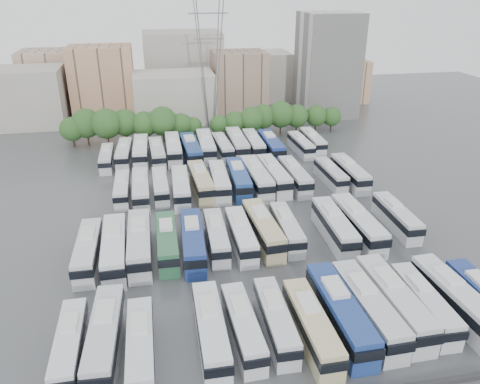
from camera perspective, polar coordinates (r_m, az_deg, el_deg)
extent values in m
plane|color=#424447|center=(69.72, 0.45, -3.98)|extent=(220.00, 220.00, 0.00)
cylinder|color=black|center=(108.40, -19.60, 5.75)|extent=(0.36, 0.36, 2.17)
sphere|color=#234C1E|center=(107.57, -19.82, 7.23)|extent=(5.20, 5.20, 5.20)
cylinder|color=black|center=(108.59, -18.01, 6.14)|extent=(0.36, 0.36, 2.66)
sphere|color=#234C1E|center=(107.59, -18.26, 7.96)|extent=(6.39, 6.39, 6.39)
cylinder|color=black|center=(106.67, -15.75, 6.12)|extent=(0.36, 0.36, 2.72)
sphere|color=#234C1E|center=(105.63, -15.98, 8.02)|extent=(6.53, 6.53, 6.53)
cylinder|color=black|center=(107.94, -13.64, 6.50)|extent=(0.36, 0.36, 2.49)
sphere|color=#234C1E|center=(106.99, -13.82, 8.22)|extent=(5.98, 5.98, 5.98)
cylinder|color=black|center=(106.85, -11.44, 6.48)|extent=(0.36, 0.36, 2.32)
sphere|color=#234C1E|center=(105.96, -11.58, 8.10)|extent=(5.58, 5.58, 5.58)
cylinder|color=black|center=(106.34, -9.30, 6.65)|extent=(0.36, 0.36, 2.67)
sphere|color=#234C1E|center=(105.31, -9.43, 8.53)|extent=(6.40, 6.40, 6.40)
cylinder|color=black|center=(106.86, -7.11, 6.71)|extent=(0.36, 0.36, 2.09)
sphere|color=#234C1E|center=(106.04, -7.19, 8.17)|extent=(5.01, 5.01, 5.01)
cylinder|color=black|center=(107.66, -5.73, 6.81)|extent=(0.36, 0.36, 1.72)
sphere|color=#234C1E|center=(106.99, -5.78, 8.00)|extent=(4.12, 4.12, 4.12)
cylinder|color=black|center=(108.05, -2.54, 6.99)|extent=(0.36, 0.36, 1.79)
sphere|color=#234C1E|center=(107.35, -2.56, 8.23)|extent=(4.30, 4.30, 4.30)
cylinder|color=black|center=(108.42, -0.60, 7.14)|extent=(0.36, 0.36, 2.02)
sphere|color=#234C1E|center=(107.64, -0.61, 8.53)|extent=(4.85, 4.85, 4.85)
cylinder|color=black|center=(108.54, 1.40, 7.25)|extent=(0.36, 0.36, 2.35)
sphere|color=#234C1E|center=(107.65, 1.42, 8.87)|extent=(5.64, 5.64, 5.64)
cylinder|color=black|center=(110.75, 2.78, 7.58)|extent=(0.36, 0.36, 2.37)
sphere|color=#234C1E|center=(109.87, 2.82, 9.18)|extent=(5.68, 5.68, 5.68)
cylinder|color=black|center=(111.49, 4.94, 7.68)|extent=(0.36, 0.36, 2.55)
sphere|color=#234C1E|center=(110.55, 5.01, 9.40)|extent=(6.13, 6.13, 6.13)
cylinder|color=black|center=(112.71, 6.87, 7.70)|extent=(0.36, 0.36, 2.23)
sphere|color=#234C1E|center=(111.88, 6.95, 9.18)|extent=(5.36, 5.36, 5.36)
cylinder|color=black|center=(114.48, 9.16, 7.79)|extent=(0.36, 0.36, 2.11)
sphere|color=#234C1E|center=(113.71, 9.26, 9.17)|extent=(5.05, 5.05, 5.05)
cylinder|color=black|center=(115.80, 11.01, 7.79)|extent=(0.36, 0.36, 1.90)
sphere|color=#234C1E|center=(115.11, 11.11, 9.01)|extent=(4.55, 4.55, 4.55)
cube|color=#9E998E|center=(128.39, -24.58, 10.47)|extent=(18.00, 14.00, 14.00)
cube|color=tan|center=(130.91, -16.37, 12.80)|extent=(16.00, 12.00, 18.00)
cube|color=#ADA89E|center=(123.31, -7.98, 11.43)|extent=(20.00, 14.00, 12.00)
cube|color=gray|center=(130.88, -0.12, 13.30)|extent=(14.00, 12.00, 16.00)
cube|color=gray|center=(142.40, -6.96, 14.85)|extent=(22.00, 16.00, 20.00)
cube|color=tan|center=(142.74, -21.75, 12.55)|extent=(16.00, 14.00, 16.00)
cube|color=#A39E93|center=(144.23, 2.17, 13.91)|extent=(18.00, 14.00, 14.00)
cube|color=tan|center=(146.15, 12.17, 13.14)|extent=(14.00, 12.00, 12.00)
cube|color=gray|center=(137.06, -11.76, 12.03)|extent=(12.00, 10.00, 10.00)
cube|color=silver|center=(128.45, 10.61, 14.96)|extent=(14.00, 14.00, 26.00)
cylinder|color=slate|center=(110.02, -4.67, 15.87)|extent=(2.90, 2.91, 33.83)
cylinder|color=slate|center=(113.95, -4.91, 16.15)|extent=(2.90, 2.91, 33.83)
cylinder|color=slate|center=(110.53, -2.53, 15.96)|extent=(2.90, 2.91, 33.83)
cylinder|color=slate|center=(114.45, -2.84, 16.24)|extent=(2.90, 2.91, 33.83)
cube|color=slate|center=(111.25, -3.88, 20.92)|extent=(9.00, 0.30, 0.30)
cube|color=slate|center=(111.71, -3.80, 18.13)|extent=(7.00, 0.30, 0.30)
cube|color=silver|center=(49.23, -20.00, -17.30)|extent=(2.34, 10.81, 3.06)
cube|color=black|center=(48.76, -20.12, -16.88)|extent=(2.45, 10.97, 0.90)
cube|color=silver|center=(49.18, -20.10, -14.75)|extent=(1.54, 2.89, 0.40)
cube|color=silver|center=(48.81, -16.10, -16.73)|extent=(3.27, 12.54, 3.52)
cube|color=black|center=(48.26, -16.22, -16.25)|extent=(3.40, 12.74, 1.04)
cube|color=silver|center=(48.76, -16.16, -13.77)|extent=(1.93, 3.40, 0.46)
cube|color=silver|center=(47.21, -12.00, -18.13)|extent=(2.41, 11.31, 3.20)
cube|color=black|center=(46.70, -12.07, -17.68)|extent=(2.52, 11.48, 0.94)
cube|color=silver|center=(47.11, -12.20, -15.34)|extent=(1.60, 3.02, 0.41)
cube|color=silver|center=(48.00, -3.58, -16.56)|extent=(2.67, 11.92, 3.37)
cube|color=black|center=(47.47, -3.57, -16.09)|extent=(2.80, 12.10, 0.99)
cube|color=silver|center=(47.93, -3.86, -13.69)|extent=(1.72, 3.19, 0.44)
cube|color=silver|center=(48.52, 0.35, -16.18)|extent=(2.67, 11.01, 3.10)
cube|color=black|center=(48.03, 0.39, -15.75)|extent=(2.79, 11.18, 0.91)
cube|color=silver|center=(48.44, -0.02, -13.58)|extent=(1.64, 2.97, 0.40)
cube|color=silver|center=(49.37, 4.35, -15.41)|extent=(2.56, 11.06, 3.12)
cube|color=black|center=(48.89, 4.42, -14.97)|extent=(2.67, 11.23, 0.92)
cube|color=silver|center=(49.32, 4.03, -12.83)|extent=(1.62, 2.97, 0.40)
cube|color=#CCC28C|center=(48.85, 8.69, -15.97)|extent=(2.57, 11.93, 3.38)
cube|color=black|center=(48.33, 8.80, -15.50)|extent=(2.69, 12.11, 0.99)
cube|color=silver|center=(48.75, 8.25, -13.16)|extent=(1.70, 3.19, 0.44)
cube|color=navy|center=(50.63, 12.04, -14.33)|extent=(2.84, 13.33, 3.78)
cube|color=black|center=(50.06, 12.19, -13.79)|extent=(2.97, 13.53, 1.11)
cube|color=silver|center=(50.56, 11.54, -11.30)|extent=(1.89, 3.56, 0.49)
cube|color=silver|center=(51.96, 15.23, -13.60)|extent=(3.07, 13.14, 3.71)
cube|color=black|center=(51.43, 15.40, -13.08)|extent=(3.20, 13.33, 1.09)
cube|color=silver|center=(51.90, 14.68, -10.72)|extent=(1.93, 3.53, 0.48)
cube|color=silver|center=(53.61, 18.16, -12.67)|extent=(2.94, 13.26, 3.75)
cube|color=black|center=(53.08, 18.35, -12.15)|extent=(3.08, 13.46, 1.10)
cube|color=silver|center=(53.57, 17.61, -9.85)|extent=(1.91, 3.55, 0.49)
cube|color=silver|center=(54.87, 21.47, -12.63)|extent=(2.69, 11.37, 3.20)
cube|color=black|center=(54.43, 21.65, -12.20)|extent=(2.81, 11.54, 0.94)
cube|color=silver|center=(54.82, 21.04, -10.27)|extent=(1.68, 3.06, 0.41)
cube|color=silver|center=(56.47, 24.62, -11.84)|extent=(3.24, 12.84, 3.61)
cube|color=black|center=(56.00, 24.84, -11.35)|extent=(3.37, 13.04, 1.06)
cube|color=silver|center=(56.38, 24.03, -9.28)|extent=(1.95, 3.47, 0.47)
cube|color=silver|center=(57.85, 27.23, -9.42)|extent=(1.69, 3.14, 0.43)
cube|color=silver|center=(62.82, -18.01, -6.95)|extent=(2.73, 12.08, 3.41)
cube|color=black|center=(62.37, -18.10, -6.51)|extent=(2.85, 12.26, 1.00)
cube|color=silver|center=(63.19, -18.09, -4.75)|extent=(1.75, 3.24, 0.44)
cube|color=silver|center=(61.97, -15.04, -6.83)|extent=(3.11, 13.25, 3.74)
cube|color=black|center=(61.47, -15.11, -6.33)|extent=(3.25, 13.45, 1.10)
cube|color=silver|center=(62.38, -15.21, -4.39)|extent=(1.95, 3.56, 0.48)
cube|color=silver|center=(62.44, -12.13, -6.25)|extent=(2.84, 13.22, 3.74)
cube|color=black|center=(61.94, -12.19, -5.75)|extent=(2.98, 13.42, 1.10)
cube|color=silver|center=(62.86, -12.29, -3.83)|extent=(1.88, 3.53, 0.48)
cube|color=#2B6540|center=(62.48, -8.87, -6.14)|extent=(2.65, 11.96, 3.38)
cube|color=black|center=(62.02, -8.90, -5.69)|extent=(2.77, 12.14, 0.99)
cube|color=silver|center=(62.85, -9.04, -3.95)|extent=(1.72, 3.20, 0.44)
cube|color=navy|center=(61.96, -5.76, -6.11)|extent=(3.30, 12.84, 3.60)
cube|color=black|center=(61.48, -5.78, -5.63)|extent=(3.43, 13.03, 1.06)
cube|color=silver|center=(62.36, -5.92, -3.76)|extent=(1.96, 3.47, 0.47)
cube|color=silver|center=(63.25, -2.89, -5.53)|extent=(2.75, 11.35, 3.19)
cube|color=black|center=(62.83, -2.88, -5.11)|extent=(2.87, 11.52, 0.94)
cube|color=silver|center=(63.61, -3.06, -3.50)|extent=(1.69, 3.06, 0.41)
cube|color=white|center=(63.36, 0.13, -5.39)|extent=(2.49, 11.64, 3.30)
cube|color=black|center=(62.92, 0.15, -4.96)|extent=(2.60, 11.82, 0.97)
cube|color=silver|center=(63.72, -0.12, -3.30)|extent=(1.65, 3.11, 0.43)
cube|color=#C4B786|center=(64.65, 2.81, -4.61)|extent=(3.29, 12.88, 3.62)
cube|color=black|center=(64.19, 2.86, -4.14)|extent=(3.42, 13.08, 1.06)
cube|color=silver|center=(65.05, 2.46, -2.37)|extent=(1.96, 3.48, 0.47)
cube|color=silver|center=(65.41, 5.69, -4.56)|extent=(2.76, 11.33, 3.19)
cube|color=black|center=(65.00, 5.75, -4.14)|extent=(2.88, 11.50, 0.94)
cube|color=silver|center=(65.77, 5.45, -2.60)|extent=(1.69, 3.05, 0.41)
cube|color=silver|center=(66.49, 11.41, -4.25)|extent=(3.17, 12.76, 3.59)
cube|color=black|center=(66.04, 11.50, -3.79)|extent=(3.31, 12.95, 1.06)
cube|color=silver|center=(66.88, 11.10, -2.09)|extent=(1.92, 3.44, 0.46)
cube|color=silver|center=(67.73, 14.15, -3.89)|extent=(2.94, 13.30, 3.76)
cube|color=black|center=(67.27, 14.27, -3.41)|extent=(3.08, 13.50, 1.11)
cube|color=silver|center=(68.11, 13.75, -1.67)|extent=(1.91, 3.56, 0.49)
cube|color=silver|center=(71.86, 18.50, -2.98)|extent=(2.75, 11.49, 3.24)
cube|color=black|center=(71.48, 18.62, -2.59)|extent=(2.87, 11.66, 0.95)
cube|color=silver|center=(72.21, 18.20, -1.18)|extent=(1.70, 3.09, 0.42)
cube|color=silver|center=(79.86, -14.17, 0.27)|extent=(2.32, 10.63, 3.01)
cube|color=black|center=(79.51, -14.22, 0.61)|extent=(2.43, 10.79, 0.88)
cube|color=silver|center=(80.43, -14.25, 1.76)|extent=(1.52, 2.84, 0.39)
cube|color=silver|center=(78.54, -11.99, 0.24)|extent=(2.69, 12.05, 3.41)
cube|color=black|center=(78.15, -12.03, 0.63)|extent=(2.81, 12.23, 1.00)
cube|color=silver|center=(79.19, -12.12, 1.94)|extent=(1.74, 3.23, 0.44)
cube|color=silver|center=(79.47, -9.67, 0.61)|extent=(2.47, 11.00, 3.11)
cube|color=black|center=(79.11, -9.69, 0.96)|extent=(2.58, 11.16, 0.91)
cube|color=silver|center=(80.06, -9.80, 2.15)|extent=(1.59, 2.94, 0.40)
cube|color=silver|center=(78.04, -7.22, 0.47)|extent=(3.00, 12.36, 3.48)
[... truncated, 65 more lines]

